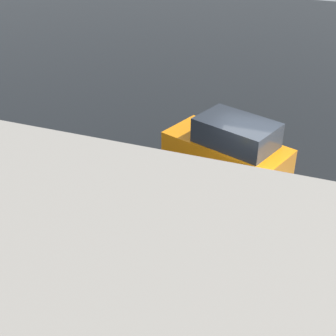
# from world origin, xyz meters

# --- Properties ---
(ground_plane) EXTENTS (60.00, 60.00, 0.00)m
(ground_plane) POSITION_xyz_m (0.00, 0.00, 0.00)
(ground_plane) COLOR black
(kerb_strip) EXTENTS (24.00, 3.20, 0.04)m
(kerb_strip) POSITION_xyz_m (0.00, 4.20, 0.02)
(kerb_strip) COLOR slate
(kerb_strip) RESTS_ON ground
(moving_hatchback) EXTENTS (4.24, 2.89, 2.06)m
(moving_hatchback) POSITION_xyz_m (0.96, -0.84, 1.03)
(moving_hatchback) COLOR orange
(moving_hatchback) RESTS_ON ground
(fire_hydrant) EXTENTS (0.42, 0.31, 0.80)m
(fire_hydrant) POSITION_xyz_m (2.93, 2.57, 0.40)
(fire_hydrant) COLOR gold
(fire_hydrant) RESTS_ON ground
(pedestrian) EXTENTS (0.25, 0.57, 1.22)m
(pedestrian) POSITION_xyz_m (4.03, 2.61, 0.68)
(pedestrian) COLOR #B2262D
(pedestrian) RESTS_ON ground
(metal_railing) EXTENTS (7.18, 0.04, 1.05)m
(metal_railing) POSITION_xyz_m (-0.67, 5.27, 0.71)
(metal_railing) COLOR #B7BABF
(metal_railing) RESTS_ON ground
(sign_post) EXTENTS (0.07, 0.44, 2.40)m
(sign_post) POSITION_xyz_m (3.14, 3.71, 1.58)
(sign_post) COLOR #4C4C51
(sign_post) RESTS_ON ground
(puddle_patch) EXTENTS (3.39, 3.39, 0.01)m
(puddle_patch) POSITION_xyz_m (1.09, -1.05, 0.00)
(puddle_patch) COLOR black
(puddle_patch) RESTS_ON ground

